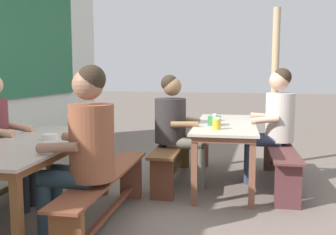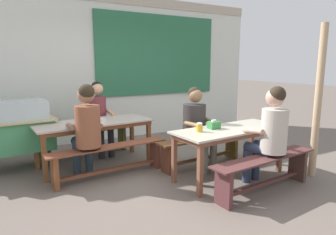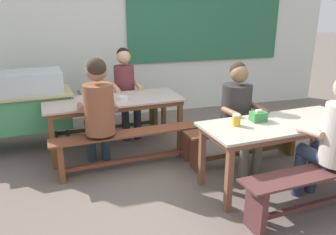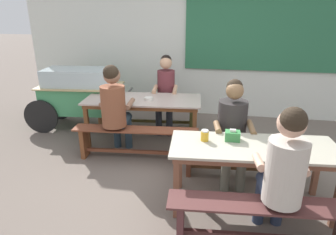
{
  "view_description": "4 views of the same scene",
  "coord_description": "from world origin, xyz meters",
  "px_view_note": "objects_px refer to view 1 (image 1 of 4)",
  "views": [
    {
      "loc": [
        -3.59,
        -0.83,
        1.31
      ],
      "look_at": [
        0.32,
        0.19,
        0.82
      ],
      "focal_mm": 40.58,
      "sensor_mm": 36.0,
      "label": 1
    },
    {
      "loc": [
        -1.97,
        -3.49,
        1.61
      ],
      "look_at": [
        0.05,
        0.14,
        0.86
      ],
      "focal_mm": 31.32,
      "sensor_mm": 36.0,
      "label": 2
    },
    {
      "loc": [
        -1.31,
        -3.15,
        1.85
      ],
      "look_at": [
        -0.29,
        0.25,
        0.68
      ],
      "focal_mm": 35.07,
      "sensor_mm": 36.0,
      "label": 3
    },
    {
      "loc": [
        0.4,
        -3.26,
        2.05
      ],
      "look_at": [
        -0.25,
        0.26,
        0.73
      ],
      "focal_mm": 31.79,
      "sensor_mm": 36.0,
      "label": 4
    }
  ],
  "objects_px": {
    "person_near_front": "(274,118)",
    "condiment_jar": "(217,124)",
    "dining_table_near": "(225,129)",
    "person_left_back_turned": "(84,142)",
    "wooden_support_post": "(274,88)",
    "bench_near_back": "(173,155)",
    "bench_near_front": "(280,161)",
    "bench_far_front": "(106,193)",
    "person_right_near_table": "(176,123)",
    "dining_table_far": "(36,149)",
    "tissue_box": "(214,120)",
    "soup_bowl": "(50,137)"
  },
  "relations": [
    {
      "from": "bench_near_front",
      "to": "person_near_front",
      "type": "height_order",
      "value": "person_near_front"
    },
    {
      "from": "dining_table_near",
      "to": "tissue_box",
      "type": "height_order",
      "value": "tissue_box"
    },
    {
      "from": "bench_near_back",
      "to": "soup_bowl",
      "type": "distance_m",
      "value": 1.65
    },
    {
      "from": "bench_far_front",
      "to": "dining_table_near",
      "type": "bearing_deg",
      "value": -28.52
    },
    {
      "from": "dining_table_near",
      "to": "person_left_back_turned",
      "type": "bearing_deg",
      "value": 154.56
    },
    {
      "from": "bench_far_front",
      "to": "person_near_front",
      "type": "height_order",
      "value": "person_near_front"
    },
    {
      "from": "bench_far_front",
      "to": "wooden_support_post",
      "type": "height_order",
      "value": "wooden_support_post"
    },
    {
      "from": "bench_near_front",
      "to": "wooden_support_post",
      "type": "height_order",
      "value": "wooden_support_post"
    },
    {
      "from": "dining_table_far",
      "to": "person_near_front",
      "type": "height_order",
      "value": "person_near_front"
    },
    {
      "from": "dining_table_near",
      "to": "bench_near_back",
      "type": "bearing_deg",
      "value": 94.62
    },
    {
      "from": "bench_near_front",
      "to": "person_left_back_turned",
      "type": "xyz_separation_m",
      "value": [
        -1.86,
        1.48,
        0.48
      ]
    },
    {
      "from": "dining_table_far",
      "to": "dining_table_near",
      "type": "xyz_separation_m",
      "value": [
        1.57,
        -1.44,
        -0.0
      ]
    },
    {
      "from": "person_right_near_table",
      "to": "soup_bowl",
      "type": "distance_m",
      "value": 1.5
    },
    {
      "from": "bench_near_back",
      "to": "condiment_jar",
      "type": "xyz_separation_m",
      "value": [
        -0.46,
        -0.58,
        0.46
      ]
    },
    {
      "from": "dining_table_far",
      "to": "person_left_back_turned",
      "type": "bearing_deg",
      "value": -113.14
    },
    {
      "from": "tissue_box",
      "to": "condiment_jar",
      "type": "relative_size",
      "value": 1.3
    },
    {
      "from": "tissue_box",
      "to": "bench_far_front",
      "type": "bearing_deg",
      "value": 150.83
    },
    {
      "from": "person_right_near_table",
      "to": "condiment_jar",
      "type": "bearing_deg",
      "value": -121.38
    },
    {
      "from": "person_near_front",
      "to": "soup_bowl",
      "type": "bearing_deg",
      "value": 130.56
    },
    {
      "from": "dining_table_far",
      "to": "bench_near_front",
      "type": "xyz_separation_m",
      "value": [
        1.62,
        -2.06,
        -0.35
      ]
    },
    {
      "from": "person_left_back_turned",
      "to": "bench_far_front",
      "type": "bearing_deg",
      "value": -7.42
    },
    {
      "from": "person_left_back_turned",
      "to": "wooden_support_post",
      "type": "relative_size",
      "value": 0.63
    },
    {
      "from": "dining_table_near",
      "to": "bench_near_front",
      "type": "height_order",
      "value": "dining_table_near"
    },
    {
      "from": "person_near_front",
      "to": "condiment_jar",
      "type": "height_order",
      "value": "person_near_front"
    },
    {
      "from": "person_left_back_turned",
      "to": "soup_bowl",
      "type": "height_order",
      "value": "person_left_back_turned"
    },
    {
      "from": "soup_bowl",
      "to": "bench_near_back",
      "type": "bearing_deg",
      "value": -28.26
    },
    {
      "from": "bench_near_back",
      "to": "person_near_front",
      "type": "bearing_deg",
      "value": -78.6
    },
    {
      "from": "dining_table_far",
      "to": "soup_bowl",
      "type": "bearing_deg",
      "value": -31.44
    },
    {
      "from": "bench_near_front",
      "to": "person_left_back_turned",
      "type": "bearing_deg",
      "value": 141.56
    },
    {
      "from": "dining_table_far",
      "to": "bench_far_front",
      "type": "xyz_separation_m",
      "value": [
        0.05,
        -0.62,
        -0.35
      ]
    },
    {
      "from": "dining_table_near",
      "to": "bench_near_front",
      "type": "xyz_separation_m",
      "value": [
        0.05,
        -0.62,
        -0.35
      ]
    },
    {
      "from": "person_left_back_turned",
      "to": "tissue_box",
      "type": "relative_size",
      "value": 8.65
    },
    {
      "from": "bench_near_front",
      "to": "dining_table_far",
      "type": "bearing_deg",
      "value": 128.17
    },
    {
      "from": "person_near_front",
      "to": "person_left_back_turned",
      "type": "xyz_separation_m",
      "value": [
        -2.0,
        1.41,
        0.01
      ]
    },
    {
      "from": "dining_table_far",
      "to": "bench_near_back",
      "type": "distance_m",
      "value": 1.76
    },
    {
      "from": "condiment_jar",
      "to": "wooden_support_post",
      "type": "height_order",
      "value": "wooden_support_post"
    },
    {
      "from": "bench_near_back",
      "to": "condiment_jar",
      "type": "bearing_deg",
      "value": -128.61
    },
    {
      "from": "dining_table_near",
      "to": "bench_near_back",
      "type": "relative_size",
      "value": 1.09
    },
    {
      "from": "tissue_box",
      "to": "dining_table_near",
      "type": "bearing_deg",
      "value": -24.54
    },
    {
      "from": "bench_near_back",
      "to": "dining_table_far",
      "type": "bearing_deg",
      "value": 151.49
    },
    {
      "from": "bench_near_front",
      "to": "tissue_box",
      "type": "height_order",
      "value": "tissue_box"
    },
    {
      "from": "bench_near_back",
      "to": "bench_far_front",
      "type": "bearing_deg",
      "value": 171.94
    },
    {
      "from": "tissue_box",
      "to": "bench_near_front",
      "type": "bearing_deg",
      "value": -69.34
    },
    {
      "from": "dining_table_near",
      "to": "person_left_back_turned",
      "type": "xyz_separation_m",
      "value": [
        -1.81,
        0.86,
        0.14
      ]
    },
    {
      "from": "wooden_support_post",
      "to": "bench_near_back",
      "type": "bearing_deg",
      "value": 134.73
    },
    {
      "from": "person_left_back_turned",
      "to": "tissue_box",
      "type": "height_order",
      "value": "person_left_back_turned"
    },
    {
      "from": "bench_far_front",
      "to": "person_right_near_table",
      "type": "distance_m",
      "value": 1.41
    },
    {
      "from": "bench_near_back",
      "to": "bench_near_front",
      "type": "height_order",
      "value": "same"
    },
    {
      "from": "bench_near_back",
      "to": "bench_near_front",
      "type": "bearing_deg",
      "value": -85.38
    },
    {
      "from": "tissue_box",
      "to": "soup_bowl",
      "type": "xyz_separation_m",
      "value": [
        -1.23,
        1.27,
        -0.03
      ]
    }
  ]
}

